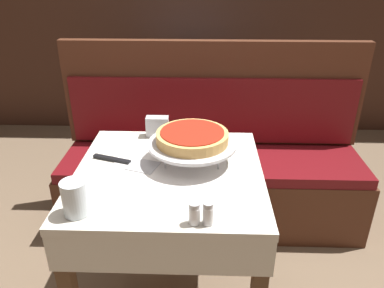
{
  "coord_description": "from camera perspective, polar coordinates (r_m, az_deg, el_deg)",
  "views": [
    {
      "loc": [
        0.13,
        -1.23,
        1.5
      ],
      "look_at": [
        0.09,
        0.05,
        0.86
      ],
      "focal_mm": 35.0,
      "sensor_mm": 36.0,
      "label": 1
    }
  ],
  "objects": [
    {
      "name": "dining_table_front",
      "position": [
        1.49,
        -3.44,
        -7.73
      ],
      "size": [
        0.71,
        0.71,
        0.77
      ],
      "color": "beige",
      "rests_on": "ground_plane"
    },
    {
      "name": "dining_table_rear",
      "position": [
        2.98,
        -0.55,
        10.31
      ],
      "size": [
        0.64,
        0.64,
        0.78
      ],
      "color": "#194799",
      "rests_on": "ground_plane"
    },
    {
      "name": "booth_bench",
      "position": [
        2.3,
        2.97,
        -4.47
      ],
      "size": [
        1.78,
        0.49,
        1.08
      ],
      "color": "#4C2819",
      "rests_on": "ground_plane"
    },
    {
      "name": "pizza_pan_stand",
      "position": [
        1.46,
        0.04,
        -0.06
      ],
      "size": [
        0.35,
        0.35,
        0.08
      ],
      "color": "#ADADB2",
      "rests_on": "dining_table_front"
    },
    {
      "name": "deep_dish_pizza",
      "position": [
        1.44,
        0.04,
        1.1
      ],
      "size": [
        0.28,
        0.28,
        0.05
      ],
      "color": "tan",
      "rests_on": "pizza_pan_stand"
    },
    {
      "name": "pizza_server",
      "position": [
        1.49,
        -9.76,
        -2.8
      ],
      "size": [
        0.28,
        0.14,
        0.01
      ],
      "color": "#BCBCC1",
      "rests_on": "dining_table_front"
    },
    {
      "name": "water_glass_near",
      "position": [
        1.23,
        -17.4,
        -7.84
      ],
      "size": [
        0.08,
        0.08,
        0.12
      ],
      "color": "silver",
      "rests_on": "dining_table_front"
    },
    {
      "name": "salt_shaker",
      "position": [
        1.14,
        0.36,
        -10.53
      ],
      "size": [
        0.03,
        0.03,
        0.07
      ],
      "color": "silver",
      "rests_on": "dining_table_front"
    },
    {
      "name": "pepper_shaker",
      "position": [
        1.14,
        2.47,
        -10.51
      ],
      "size": [
        0.03,
        0.03,
        0.08
      ],
      "color": "silver",
      "rests_on": "dining_table_front"
    },
    {
      "name": "napkin_holder",
      "position": [
        1.69,
        -5.3,
        2.69
      ],
      "size": [
        0.1,
        0.05,
        0.09
      ],
      "color": "#B2B2B7",
      "rests_on": "dining_table_front"
    },
    {
      "name": "condiment_caddy",
      "position": [
        2.98,
        -0.34,
        13.18
      ],
      "size": [
        0.13,
        0.13,
        0.14
      ],
      "color": "black",
      "rests_on": "dining_table_rear"
    }
  ]
}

